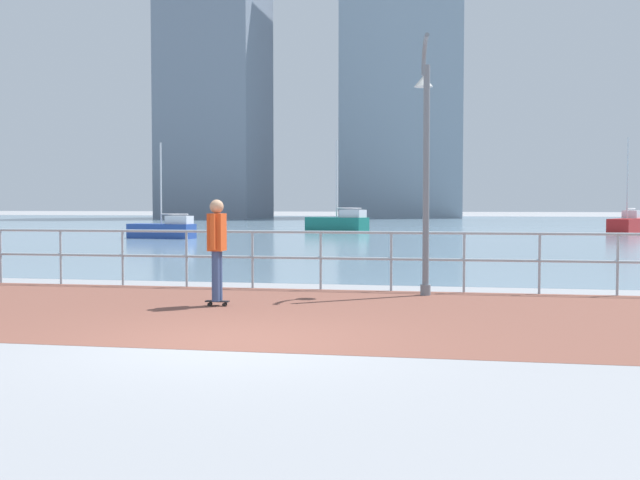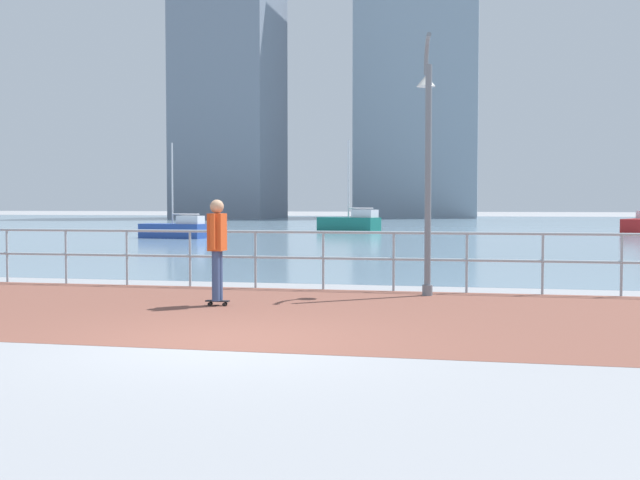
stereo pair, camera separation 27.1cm
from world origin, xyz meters
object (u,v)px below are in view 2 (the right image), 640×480
Objects in this scene: sailboat_red at (350,222)px; lamppost at (427,151)px; skateboarder at (217,242)px; sailboat_blue at (175,229)px.

lamppost is at bearing -78.12° from sailboat_red.
skateboarder is at bearing -84.24° from sailboat_red.
lamppost is 33.20m from sailboat_red.
sailboat_red reaches higher than sailboat_blue.
sailboat_red is at bearing 101.88° from lamppost.
sailboat_red is (-6.82, 32.42, -2.14)m from lamppost.
sailboat_red is at bearing 58.77° from sailboat_blue.
lamppost is 0.86× the size of sailboat_red.
lamppost is 25.25m from sailboat_blue.
skateboarder is 34.93m from sailboat_red.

